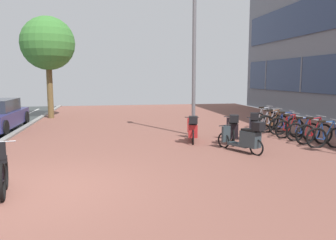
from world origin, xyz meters
TOP-DOWN VIEW (x-y plane):
  - ground at (1.43, 0.00)m, footprint 21.00×40.00m
  - bicycle_foreground at (-0.78, -0.10)m, footprint 0.58×1.42m
  - bicycle_rack_00 at (8.07, 2.56)m, footprint 1.33×0.48m
  - bicycle_rack_01 at (8.05, 3.17)m, footprint 1.39×0.48m
  - bicycle_rack_02 at (8.04, 3.78)m, footprint 1.24×0.48m
  - bicycle_rack_03 at (7.90, 4.40)m, footprint 1.32×0.48m
  - bicycle_rack_04 at (8.08, 5.01)m, footprint 1.35×0.48m
  - bicycle_rack_05 at (7.89, 5.62)m, footprint 1.41×0.48m
  - bicycle_rack_06 at (8.07, 6.23)m, footprint 1.29×0.48m
  - bicycle_rack_07 at (8.12, 6.84)m, footprint 1.42×0.48m
  - scooter_near at (6.39, 4.25)m, footprint 0.90×1.53m
  - scooter_mid at (5.39, 3.76)m, footprint 0.77×1.69m
  - scooter_far at (4.12, 4.26)m, footprint 0.70×1.78m
  - scooter_extra at (5.26, 2.37)m, footprint 0.99×1.65m
  - lamp_post at (4.49, 5.54)m, footprint 0.20×0.52m
  - street_tree at (-1.84, 12.23)m, footprint 2.85×2.85m

SIDE VIEW (x-z plane):
  - ground at x=1.43m, z-range -0.09..0.04m
  - bicycle_rack_02 at x=8.04m, z-range -0.14..0.79m
  - bicycle_rack_06 at x=8.07m, z-range -0.14..0.81m
  - bicycle_rack_00 at x=8.07m, z-range -0.14..0.81m
  - bicycle_rack_03 at x=7.90m, z-range -0.14..0.82m
  - bicycle_rack_04 at x=8.08m, z-range -0.15..0.84m
  - bicycle_rack_01 at x=8.05m, z-range -0.15..0.84m
  - bicycle_rack_07 at x=8.12m, z-range -0.15..0.86m
  - bicycle_rack_05 at x=7.89m, z-range -0.15..0.87m
  - bicycle_foreground at x=-0.78m, z-range -0.16..0.96m
  - scooter_far at x=4.12m, z-range -0.05..0.93m
  - scooter_extra at x=5.26m, z-range -0.05..0.94m
  - scooter_near at x=6.39m, z-range -0.06..0.98m
  - scooter_mid at x=5.39m, z-range -0.05..1.00m
  - lamp_post at x=4.49m, z-range 0.32..6.53m
  - street_tree at x=-1.84m, z-range 1.28..6.75m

